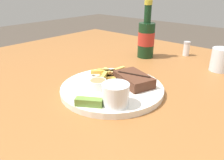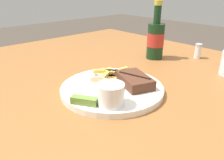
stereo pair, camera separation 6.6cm
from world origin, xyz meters
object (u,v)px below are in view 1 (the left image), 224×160
steak_portion (134,79)px  drinking_glass (221,60)px  knife_utensil (121,81)px  pickle_spear (89,102)px  salt_shaker (186,49)px  coleslaw_cup (116,93)px  beer_bottle (146,38)px  fork_utensil (96,77)px  dinner_plate (112,89)px  dipping_sauce_cup (98,84)px

steak_portion → drinking_glass: bearing=66.8°
knife_utensil → drinking_glass: (0.19, 0.36, 0.02)m
pickle_spear → steak_portion: bearing=88.2°
drinking_glass → salt_shaker: bearing=150.2°
steak_portion → coleslaw_cup: coleslaw_cup is taller
pickle_spear → drinking_glass: (0.15, 0.53, 0.02)m
knife_utensil → beer_bottle: beer_bottle is taller
pickle_spear → fork_utensil: (-0.11, 0.14, -0.01)m
dinner_plate → steak_portion: steak_portion is taller
steak_portion → salt_shaker: salt_shaker is taller
steak_portion → salt_shaker: 0.45m
coleslaw_cup → fork_utensil: 0.19m
dipping_sauce_cup → pickle_spear: bearing=-57.8°
steak_portion → salt_shaker: (-0.03, 0.45, -0.00)m
dinner_plate → coleslaw_cup: coleslaw_cup is taller
dipping_sauce_cup → beer_bottle: bearing=103.7°
dinner_plate → coleslaw_cup: bearing=-43.7°
dinner_plate → fork_utensil: 0.08m
dipping_sauce_cup → pickle_spear: 0.10m
coleslaw_cup → pickle_spear: size_ratio=0.98×
dinner_plate → fork_utensil: bearing=171.1°
steak_portion → coleslaw_cup: 0.14m
coleslaw_cup → pickle_spear: coleslaw_cup is taller
steak_portion → dipping_sauce_cup: bearing=-122.6°
coleslaw_cup → salt_shaker: size_ratio=1.07×
beer_bottle → knife_utensil: bearing=-69.4°
dipping_sauce_cup → drinking_glass: drinking_glass is taller
fork_utensil → salt_shaker: (0.09, 0.49, 0.01)m
salt_shaker → steak_portion: bearing=-86.3°
steak_portion → coleslaw_cup: bearing=-72.9°
steak_portion → pickle_spear: 0.18m
dipping_sauce_cup → salt_shaker: bearing=86.6°
beer_bottle → steak_portion: bearing=-62.6°
coleslaw_cup → knife_utensil: coleslaw_cup is taller
dipping_sauce_cup → pickle_spear: size_ratio=0.72×
pickle_spear → salt_shaker: size_ratio=1.09×
dipping_sauce_cup → beer_bottle: 0.42m
dinner_plate → steak_portion: 0.07m
dipping_sauce_cup → knife_utensil: dipping_sauce_cup is taller
beer_bottle → drinking_glass: size_ratio=2.81×
fork_utensil → pickle_spear: bearing=-41.6°
drinking_glass → beer_bottle: bearing=-172.8°
fork_utensil → knife_utensil: knife_utensil is taller
dinner_plate → salt_shaker: 0.51m
beer_bottle → drinking_glass: bearing=7.2°
dinner_plate → beer_bottle: 0.39m
beer_bottle → drinking_glass: beer_bottle is taller
dinner_plate → drinking_glass: (0.19, 0.40, 0.03)m
drinking_glass → dinner_plate: bearing=-115.0°
steak_portion → drinking_glass: drinking_glass is taller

